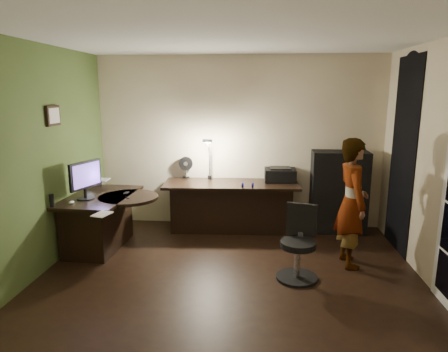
# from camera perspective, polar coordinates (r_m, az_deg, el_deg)

# --- Properties ---
(floor) EXTENTS (4.50, 4.00, 0.01)m
(floor) POSITION_cam_1_polar(r_m,az_deg,el_deg) (4.82, 0.68, -14.45)
(floor) COLOR black
(floor) RESTS_ON ground
(ceiling) EXTENTS (4.50, 4.00, 0.01)m
(ceiling) POSITION_cam_1_polar(r_m,az_deg,el_deg) (4.35, 0.77, 19.41)
(ceiling) COLOR silver
(ceiling) RESTS_ON floor
(wall_back) EXTENTS (4.50, 0.01, 2.70)m
(wall_back) POSITION_cam_1_polar(r_m,az_deg,el_deg) (6.37, 2.12, 4.85)
(wall_back) COLOR beige
(wall_back) RESTS_ON floor
(wall_front) EXTENTS (4.50, 0.01, 2.70)m
(wall_front) POSITION_cam_1_polar(r_m,az_deg,el_deg) (2.46, -2.92, -6.90)
(wall_front) COLOR beige
(wall_front) RESTS_ON floor
(wall_left) EXTENTS (0.01, 4.00, 2.70)m
(wall_left) POSITION_cam_1_polar(r_m,az_deg,el_deg) (5.08, -25.54, 1.84)
(wall_left) COLOR beige
(wall_left) RESTS_ON floor
(wall_right) EXTENTS (0.01, 4.00, 2.70)m
(wall_right) POSITION_cam_1_polar(r_m,az_deg,el_deg) (4.78, 28.78, 0.95)
(wall_right) COLOR beige
(wall_right) RESTS_ON floor
(green_wall_overlay) EXTENTS (0.00, 4.00, 2.70)m
(green_wall_overlay) POSITION_cam_1_polar(r_m,az_deg,el_deg) (5.08, -25.39, 1.84)
(green_wall_overlay) COLOR #455D2A
(green_wall_overlay) RESTS_ON floor
(arched_doorway) EXTENTS (0.01, 0.90, 2.60)m
(arched_doorway) POSITION_cam_1_polar(r_m,az_deg,el_deg) (5.84, 24.18, 2.65)
(arched_doorway) COLOR black
(arched_doorway) RESTS_ON floor
(framed_picture) EXTENTS (0.04, 0.30, 0.25)m
(framed_picture) POSITION_cam_1_polar(r_m,az_deg,el_deg) (5.40, -23.28, 7.93)
(framed_picture) COLOR black
(framed_picture) RESTS_ON wall_left
(desk_left) EXTENTS (0.85, 1.33, 0.75)m
(desk_left) POSITION_cam_1_polar(r_m,az_deg,el_deg) (5.80, -17.11, -6.28)
(desk_left) COLOR black
(desk_left) RESTS_ON floor
(desk_right) EXTENTS (2.09, 0.82, 0.77)m
(desk_right) POSITION_cam_1_polar(r_m,az_deg,el_deg) (6.20, 1.02, -4.46)
(desk_right) COLOR black
(desk_right) RESTS_ON floor
(cabinet) EXTENTS (0.85, 0.43, 1.26)m
(cabinet) POSITION_cam_1_polar(r_m,az_deg,el_deg) (6.39, 16.05, -2.19)
(cabinet) COLOR black
(cabinet) RESTS_ON floor
(laptop_stand) EXTENTS (0.25, 0.22, 0.09)m
(laptop_stand) POSITION_cam_1_polar(r_m,az_deg,el_deg) (6.29, -17.85, -0.93)
(laptop_stand) COLOR silver
(laptop_stand) RESTS_ON desk_left
(laptop) EXTENTS (0.34, 0.32, 0.22)m
(laptop) POSITION_cam_1_polar(r_m,az_deg,el_deg) (6.24, -17.60, 0.44)
(laptop) COLOR silver
(laptop) RESTS_ON laptop_stand
(monitor) EXTENTS (0.28, 0.56, 0.37)m
(monitor) POSITION_cam_1_polar(r_m,az_deg,el_deg) (5.53, -19.28, -1.28)
(monitor) COLOR black
(monitor) RESTS_ON desk_left
(mouse) EXTENTS (0.06, 0.09, 0.03)m
(mouse) POSITION_cam_1_polar(r_m,az_deg,el_deg) (5.41, -20.94, -3.52)
(mouse) COLOR silver
(mouse) RESTS_ON desk_left
(phone) EXTENTS (0.07, 0.12, 0.01)m
(phone) POSITION_cam_1_polar(r_m,az_deg,el_deg) (5.73, -13.78, -2.34)
(phone) COLOR black
(phone) RESTS_ON desk_left
(pen) EXTENTS (0.08, 0.11, 0.01)m
(pen) POSITION_cam_1_polar(r_m,az_deg,el_deg) (5.47, -13.68, -3.01)
(pen) COLOR black
(pen) RESTS_ON desk_left
(speaker) EXTENTS (0.08, 0.08, 0.16)m
(speaker) POSITION_cam_1_polar(r_m,az_deg,el_deg) (5.33, -23.39, -3.25)
(speaker) COLOR black
(speaker) RESTS_ON desk_left
(notepad) EXTENTS (0.21, 0.26, 0.01)m
(notepad) POSITION_cam_1_polar(r_m,az_deg,el_deg) (4.82, -17.02, -5.23)
(notepad) COLOR silver
(notepad) RESTS_ON desk_left
(desk_fan) EXTENTS (0.23, 0.14, 0.34)m
(desk_fan) POSITION_cam_1_polar(r_m,az_deg,el_deg) (6.45, -5.45, 1.29)
(desk_fan) COLOR black
(desk_fan) RESTS_ON desk_right
(headphones) EXTENTS (0.19, 0.09, 0.09)m
(headphones) POSITION_cam_1_polar(r_m,az_deg,el_deg) (5.77, 3.40, -1.25)
(headphones) COLOR navy
(headphones) RESTS_ON desk_right
(printer) EXTENTS (0.48, 0.38, 0.21)m
(printer) POSITION_cam_1_polar(r_m,az_deg,el_deg) (6.25, 8.03, 0.26)
(printer) COLOR black
(printer) RESTS_ON desk_right
(desk_lamp) EXTENTS (0.26, 0.36, 0.70)m
(desk_lamp) POSITION_cam_1_polar(r_m,az_deg,el_deg) (6.27, -2.07, 2.71)
(desk_lamp) COLOR black
(desk_lamp) RESTS_ON desk_right
(office_chair) EXTENTS (0.59, 0.59, 0.86)m
(office_chair) POSITION_cam_1_polar(r_m,az_deg,el_deg) (4.71, 10.53, -9.53)
(office_chair) COLOR black
(office_chair) RESTS_ON floor
(person) EXTENTS (0.44, 0.61, 1.60)m
(person) POSITION_cam_1_polar(r_m,az_deg,el_deg) (5.15, 17.81, -3.68)
(person) COLOR #D8A88C
(person) RESTS_ON floor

